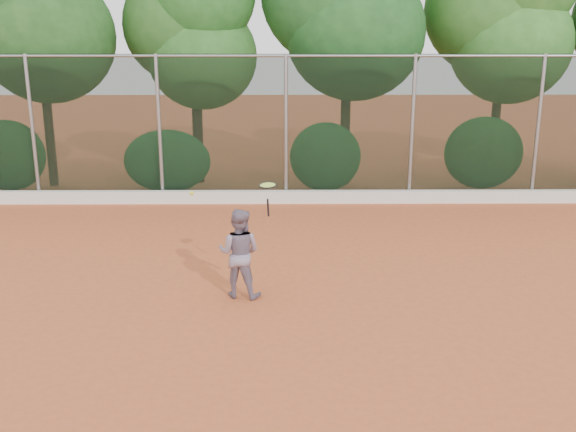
{
  "coord_description": "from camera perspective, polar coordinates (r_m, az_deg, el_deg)",
  "views": [
    {
      "loc": [
        -0.07,
        -8.21,
        3.75
      ],
      "look_at": [
        0.0,
        1.0,
        1.25
      ],
      "focal_mm": 40.0,
      "sensor_mm": 36.0,
      "label": 1
    }
  ],
  "objects": [
    {
      "name": "ground",
      "position": [
        9.03,
        0.05,
        -9.36
      ],
      "size": [
        80.0,
        80.0,
        0.0
      ],
      "primitive_type": "plane",
      "color": "#BB552C",
      "rests_on": "ground"
    },
    {
      "name": "concrete_curb",
      "position": [
        15.46,
        -0.17,
        1.71
      ],
      "size": [
        24.0,
        0.2,
        0.3
      ],
      "primitive_type": "cube",
      "color": "silver",
      "rests_on": "ground"
    },
    {
      "name": "tennis_player",
      "position": [
        9.68,
        -4.36,
        -3.31
      ],
      "size": [
        0.77,
        0.66,
        1.37
      ],
      "primitive_type": "imported",
      "rotation": [
        0.0,
        0.0,
        2.9
      ],
      "color": "gray",
      "rests_on": "ground"
    },
    {
      "name": "chainlink_fence",
      "position": [
        15.33,
        -0.18,
        8.09
      ],
      "size": [
        24.09,
        0.09,
        3.5
      ],
      "color": "black",
      "rests_on": "ground"
    },
    {
      "name": "foliage_backdrop",
      "position": [
        17.21,
        -2.13,
        17.34
      ],
      "size": [
        23.7,
        3.63,
        7.55
      ],
      "color": "#3D2517",
      "rests_on": "ground"
    },
    {
      "name": "tennis_racket",
      "position": [
        9.28,
        -1.81,
        2.52
      ],
      "size": [
        0.34,
        0.34,
        0.52
      ],
      "color": "black",
      "rests_on": "ground"
    },
    {
      "name": "tennis_ball_in_flight",
      "position": [
        9.96,
        -8.55,
        2.03
      ],
      "size": [
        0.07,
        0.07,
        0.07
      ],
      "color": "yellow",
      "rests_on": "ground"
    }
  ]
}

